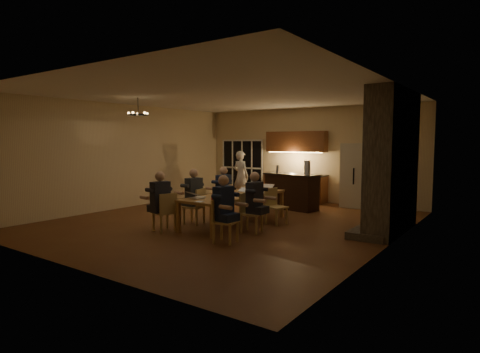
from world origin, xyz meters
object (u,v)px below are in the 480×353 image
(mug_back, at_px, (242,189))
(can_silver, at_px, (218,195))
(laptop_d, at_px, (243,191))
(redcup_mid, at_px, (231,190))
(person_left_mid, at_px, (194,196))
(can_cola, at_px, (263,186))
(plate_near, at_px, (229,198))
(laptop_b, at_px, (220,194))
(laptop_e, at_px, (251,185))
(person_left_near, at_px, (160,202))
(chandelier, at_px, (138,115))
(mug_front, at_px, (222,194))
(person_left_far, at_px, (224,192))
(person_right_near, at_px, (224,209))
(laptop_c, at_px, (228,189))
(laptop_f, at_px, (266,187))
(bar_island, at_px, (292,191))
(laptop_a, at_px, (197,194))
(redcup_far, at_px, (268,187))
(chair_right_far, at_px, (276,207))
(dining_table, at_px, (235,209))
(chair_left_near, at_px, (164,212))
(chair_left_mid, at_px, (194,206))
(chair_right_mid, at_px, (252,213))
(standing_person, at_px, (241,176))
(redcup_near, at_px, (213,199))
(chair_right_near, at_px, (226,221))
(plate_left, at_px, (201,197))
(chair_left_far, at_px, (222,201))
(refrigerator, at_px, (357,175))
(bar_blender, at_px, (307,168))
(person_right_mid, at_px, (255,202))
(mug_mid, at_px, (253,190))
(bar_bottle, at_px, (277,169))

(mug_back, bearing_deg, can_silver, -77.68)
(laptop_d, xyz_separation_m, redcup_mid, (-0.63, 0.36, -0.05))
(person_left_mid, relative_size, can_cola, 11.50)
(plate_near, bearing_deg, redcup_mid, 124.77)
(laptop_b, xyz_separation_m, laptop_e, (-0.44, 1.91, 0.00))
(person_left_near, relative_size, can_silver, 11.50)
(chandelier, relative_size, mug_front, 5.26)
(person_left_far, bearing_deg, person_right_near, 40.59)
(laptop_c, height_order, laptop_f, same)
(bar_island, distance_m, laptop_b, 3.71)
(redcup_mid, bearing_deg, laptop_a, -87.44)
(person_left_mid, bearing_deg, person_left_far, -176.98)
(laptop_e, bearing_deg, redcup_mid, 71.35)
(laptop_d, distance_m, redcup_far, 1.42)
(person_left_near, height_order, laptop_f, person_left_near)
(chair_right_far, relative_size, laptop_a, 2.78)
(dining_table, relative_size, laptop_c, 9.68)
(chair_left_near, distance_m, laptop_e, 2.73)
(laptop_e, xyz_separation_m, laptop_f, (0.50, -0.01, 0.00))
(chair_left_mid, distance_m, redcup_far, 2.20)
(chair_right_mid, bearing_deg, chair_left_mid, 78.97)
(person_left_near, bearing_deg, laptop_c, 168.39)
(person_left_mid, xyz_separation_m, standing_person, (-1.29, 3.88, 0.18))
(dining_table, relative_size, redcup_near, 25.81)
(chair_left_near, bearing_deg, dining_table, 165.44)
(chair_right_far, xyz_separation_m, plate_near, (-0.55, -1.22, 0.31))
(bar_island, distance_m, chair_right_near, 4.51)
(person_left_near, relative_size, plate_left, 5.89)
(mug_back, bearing_deg, chair_left_near, -104.42)
(chair_left_far, bearing_deg, redcup_far, 114.27)
(refrigerator, relative_size, bar_island, 1.16)
(chair_right_mid, bearing_deg, person_right_near, 168.74)
(redcup_mid, bearing_deg, bar_blender, 68.30)
(laptop_a, distance_m, laptop_f, 2.21)
(standing_person, bearing_deg, refrigerator, -157.90)
(person_right_mid, xyz_separation_m, mug_mid, (-0.75, 1.06, 0.11))
(mug_mid, bearing_deg, chair_left_far, 179.17)
(chair_right_mid, distance_m, person_left_mid, 1.73)
(chair_left_far, distance_m, person_left_mid, 1.14)
(chair_right_far, height_order, person_left_near, person_left_near)
(standing_person, height_order, laptop_e, standing_person)
(laptop_a, bearing_deg, refrigerator, -92.08)
(mug_front, bearing_deg, laptop_f, 76.12)
(laptop_e, bearing_deg, bar_bottle, -92.37)
(person_left_far, height_order, redcup_far, person_left_far)
(person_right_near, height_order, plate_left, person_right_near)
(laptop_d, height_order, redcup_near, laptop_d)
(chair_left_far, bearing_deg, mug_back, 89.95)
(bar_island, relative_size, person_right_mid, 1.25)
(chandelier, height_order, can_cola, chandelier)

